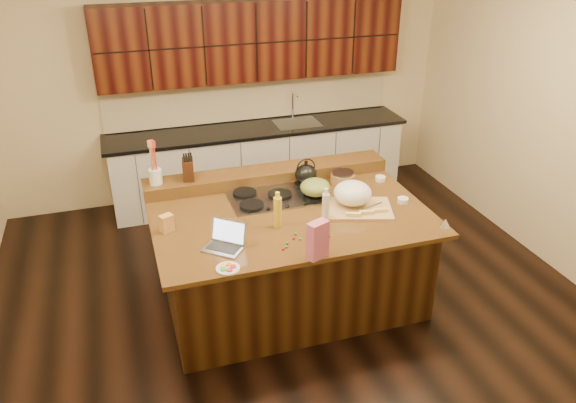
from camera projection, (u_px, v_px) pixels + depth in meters
name	position (u px, v px, depth m)	size (l,w,h in m)	color
room	(290.00, 167.00, 4.73)	(5.52, 5.02, 2.72)	black
island	(290.00, 256.00, 5.14)	(2.40, 1.60, 0.92)	black
back_ledge	(268.00, 175.00, 5.49)	(2.40, 0.30, 0.12)	black
cooktop	(280.00, 196.00, 5.18)	(0.92, 0.52, 0.05)	gray
back_counter	(257.00, 122.00, 6.87)	(3.70, 0.66, 2.40)	silver
kettle	(306.00, 174.00, 5.31)	(0.21, 0.21, 0.19)	black
green_bowl	(315.00, 187.00, 5.10)	(0.28, 0.28, 0.15)	olive
laptop	(226.00, 240.00, 4.39)	(0.38, 0.37, 0.21)	#B7B7BC
oil_bottle	(278.00, 212.00, 4.64)	(0.07, 0.07, 0.27)	gold
vinegar_bottle	(326.00, 207.00, 4.74)	(0.06, 0.06, 0.25)	silver
wooden_tray	(354.00, 197.00, 4.96)	(0.69, 0.58, 0.24)	tan
ramekin_a	(403.00, 200.00, 5.08)	(0.10, 0.10, 0.04)	white
ramekin_b	(364.00, 196.00, 5.15)	(0.10, 0.10, 0.04)	white
ramekin_c	(380.00, 179.00, 5.50)	(0.10, 0.10, 0.04)	white
strainer_bowl	(343.00, 178.00, 5.46)	(0.24, 0.24, 0.09)	#996B3F
kitchen_timer	(445.00, 223.00, 4.68)	(0.08, 0.08, 0.07)	silver
pink_bag	(318.00, 240.00, 4.21)	(0.16, 0.09, 0.30)	#C45C7E
candy_plate	(228.00, 268.00, 4.13)	(0.18, 0.18, 0.01)	white
package_box	(167.00, 223.00, 4.60)	(0.11, 0.07, 0.15)	#C98E47
utensil_crock	(155.00, 176.00, 5.14)	(0.12, 0.12, 0.14)	white
knife_block	(188.00, 169.00, 5.21)	(0.10, 0.16, 0.20)	black
gumdrop_0	(330.00, 236.00, 4.54)	(0.02, 0.02, 0.02)	red
gumdrop_1	(312.00, 240.00, 4.49)	(0.02, 0.02, 0.02)	#198C26
gumdrop_2	(288.00, 243.00, 4.45)	(0.02, 0.02, 0.02)	red
gumdrop_3	(287.00, 247.00, 4.39)	(0.02, 0.02, 0.02)	#198C26
gumdrop_4	(307.00, 236.00, 4.55)	(0.02, 0.02, 0.02)	red
gumdrop_5	(287.00, 243.00, 4.44)	(0.02, 0.02, 0.02)	#198C26
gumdrop_6	(294.00, 238.00, 4.51)	(0.02, 0.02, 0.02)	red
gumdrop_7	(295.00, 234.00, 4.57)	(0.02, 0.02, 0.02)	#198C26
gumdrop_8	(283.00, 249.00, 4.36)	(0.02, 0.02, 0.02)	red
gumdrop_9	(300.00, 239.00, 4.50)	(0.02, 0.02, 0.02)	#198C26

